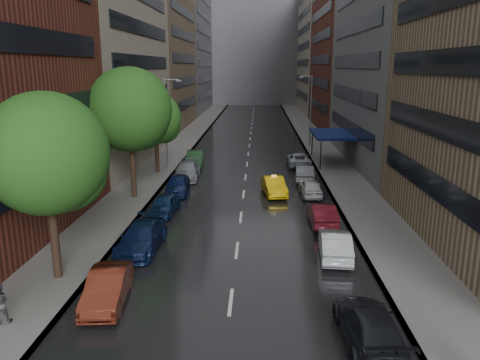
% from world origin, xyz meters
% --- Properties ---
extents(ground, '(220.00, 220.00, 0.00)m').
position_xyz_m(ground, '(0.00, 0.00, 0.00)').
color(ground, gray).
rests_on(ground, ground).
extents(road, '(14.00, 140.00, 0.01)m').
position_xyz_m(road, '(0.00, 50.00, 0.01)').
color(road, black).
rests_on(road, ground).
extents(sidewalk_left, '(4.00, 140.00, 0.15)m').
position_xyz_m(sidewalk_left, '(-9.00, 50.00, 0.07)').
color(sidewalk_left, gray).
rests_on(sidewalk_left, ground).
extents(sidewalk_right, '(4.00, 140.00, 0.15)m').
position_xyz_m(sidewalk_right, '(9.00, 50.00, 0.07)').
color(sidewalk_right, gray).
rests_on(sidewalk_right, ground).
extents(buildings_left, '(8.00, 108.00, 38.00)m').
position_xyz_m(buildings_left, '(-15.00, 58.79, 15.99)').
color(buildings_left, maroon).
rests_on(buildings_left, ground).
extents(buildings_right, '(8.05, 109.10, 36.00)m').
position_xyz_m(buildings_right, '(15.00, 56.70, 15.03)').
color(buildings_right, '#937A5B').
rests_on(buildings_right, ground).
extents(building_far, '(40.00, 14.00, 32.00)m').
position_xyz_m(building_far, '(0.00, 118.00, 16.00)').
color(building_far, slate).
rests_on(building_far, ground).
extents(tree_near, '(5.74, 5.74, 9.15)m').
position_xyz_m(tree_near, '(-8.60, 5.94, 6.26)').
color(tree_near, '#382619').
rests_on(tree_near, ground).
extents(tree_mid, '(6.40, 6.40, 10.21)m').
position_xyz_m(tree_mid, '(-8.60, 20.47, 6.99)').
color(tree_mid, '#382619').
rests_on(tree_mid, ground).
extents(tree_far, '(4.93, 4.93, 7.85)m').
position_xyz_m(tree_far, '(-8.60, 29.19, 5.37)').
color(tree_far, '#382619').
rests_on(tree_far, ground).
extents(taxi, '(2.19, 4.67, 1.48)m').
position_xyz_m(taxi, '(2.47, 21.97, 0.74)').
color(taxi, yellow).
rests_on(taxi, ground).
extents(parked_cars_left, '(2.35, 33.91, 1.60)m').
position_xyz_m(parked_cars_left, '(-5.40, 19.34, 0.76)').
color(parked_cars_left, '#5D2012').
rests_on(parked_cars_left, ground).
extents(parked_cars_right, '(2.36, 37.50, 1.50)m').
position_xyz_m(parked_cars_right, '(5.40, 17.78, 0.73)').
color(parked_cars_right, black).
rests_on(parked_cars_right, ground).
extents(street_lamp_left, '(1.74, 0.22, 9.00)m').
position_xyz_m(street_lamp_left, '(-7.72, 30.00, 4.89)').
color(street_lamp_left, gray).
rests_on(street_lamp_left, sidewalk_left).
extents(street_lamp_right, '(1.74, 0.22, 9.00)m').
position_xyz_m(street_lamp_right, '(7.72, 45.00, 4.89)').
color(street_lamp_right, gray).
rests_on(street_lamp_right, sidewalk_right).
extents(awning, '(4.00, 8.00, 3.12)m').
position_xyz_m(awning, '(8.98, 35.00, 3.13)').
color(awning, navy).
rests_on(awning, sidewalk_right).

